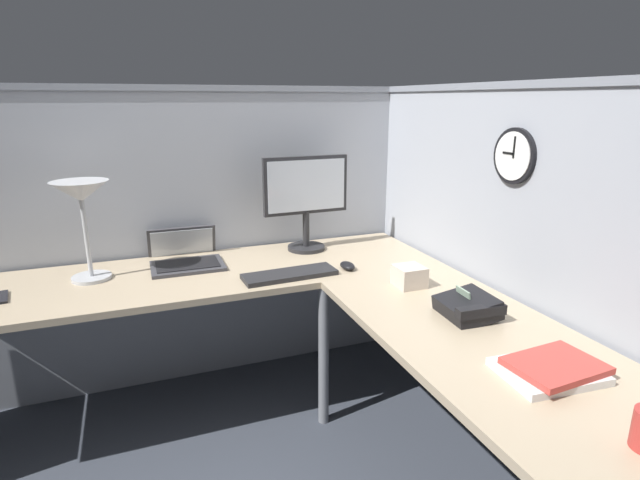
# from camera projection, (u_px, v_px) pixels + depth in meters

# --- Properties ---
(ground_plane) EXTENTS (6.80, 6.80, 0.00)m
(ground_plane) POSITION_uv_depth(u_px,v_px,m) (303.00, 450.00, 2.22)
(ground_plane) COLOR #383D47
(cubicle_wall_back) EXTENTS (2.57, 0.12, 1.58)m
(cubicle_wall_back) POSITION_uv_depth(u_px,v_px,m) (185.00, 238.00, 2.66)
(cubicle_wall_back) COLOR #999EA8
(cubicle_wall_back) RESTS_ON ground
(cubicle_wall_right) EXTENTS (0.12, 2.37, 1.58)m
(cubicle_wall_right) POSITION_uv_depth(u_px,v_px,m) (520.00, 278.00, 2.07)
(cubicle_wall_right) COLOR #999EA8
(cubicle_wall_right) RESTS_ON ground
(desk) EXTENTS (2.35, 2.15, 0.73)m
(desk) POSITION_uv_depth(u_px,v_px,m) (271.00, 331.00, 1.96)
(desk) COLOR tan
(desk) RESTS_ON ground
(monitor) EXTENTS (0.46, 0.20, 0.50)m
(monitor) POSITION_uv_depth(u_px,v_px,m) (306.00, 196.00, 2.60)
(monitor) COLOR #232326
(monitor) RESTS_ON desk
(laptop) EXTENTS (0.34, 0.38, 0.22)m
(laptop) POSITION_uv_depth(u_px,v_px,m) (185.00, 257.00, 2.47)
(laptop) COLOR #38383D
(laptop) RESTS_ON desk
(keyboard) EXTENTS (0.44, 0.16, 0.02)m
(keyboard) POSITION_uv_depth(u_px,v_px,m) (290.00, 274.00, 2.26)
(keyboard) COLOR #232326
(keyboard) RESTS_ON desk
(computer_mouse) EXTENTS (0.06, 0.10, 0.03)m
(computer_mouse) POSITION_uv_depth(u_px,v_px,m) (347.00, 266.00, 2.36)
(computer_mouse) COLOR black
(computer_mouse) RESTS_ON desk
(desk_lamp_dome) EXTENTS (0.24, 0.24, 0.44)m
(desk_lamp_dome) POSITION_uv_depth(u_px,v_px,m) (81.00, 200.00, 2.14)
(desk_lamp_dome) COLOR #B7BABF
(desk_lamp_dome) RESTS_ON desk
(office_phone) EXTENTS (0.20, 0.22, 0.11)m
(office_phone) POSITION_uv_depth(u_px,v_px,m) (468.00, 307.00, 1.84)
(office_phone) COLOR black
(office_phone) RESTS_ON desk
(book_stack) EXTENTS (0.30, 0.23, 0.04)m
(book_stack) POSITION_uv_depth(u_px,v_px,m) (551.00, 369.00, 1.45)
(book_stack) COLOR silver
(book_stack) RESTS_ON desk
(tissue_box) EXTENTS (0.12, 0.12, 0.09)m
(tissue_box) POSITION_uv_depth(u_px,v_px,m) (409.00, 276.00, 2.14)
(tissue_box) COLOR beige
(tissue_box) RESTS_ON desk
(wall_clock) EXTENTS (0.04, 0.22, 0.22)m
(wall_clock) POSITION_uv_depth(u_px,v_px,m) (515.00, 156.00, 1.95)
(wall_clock) COLOR black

